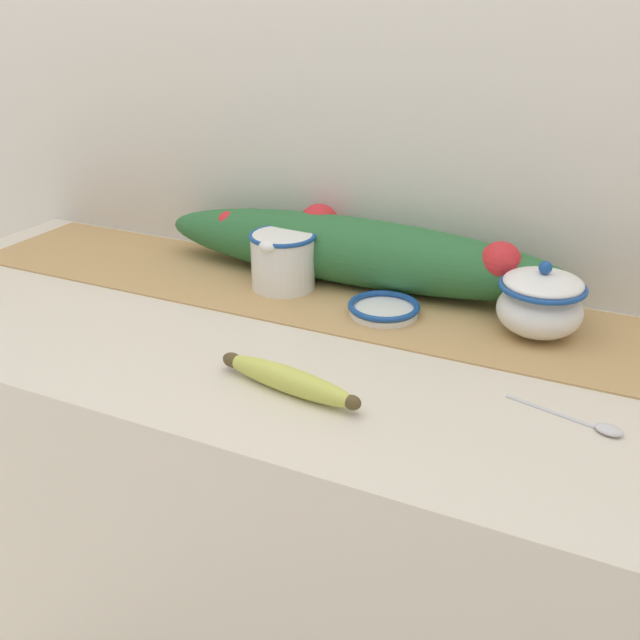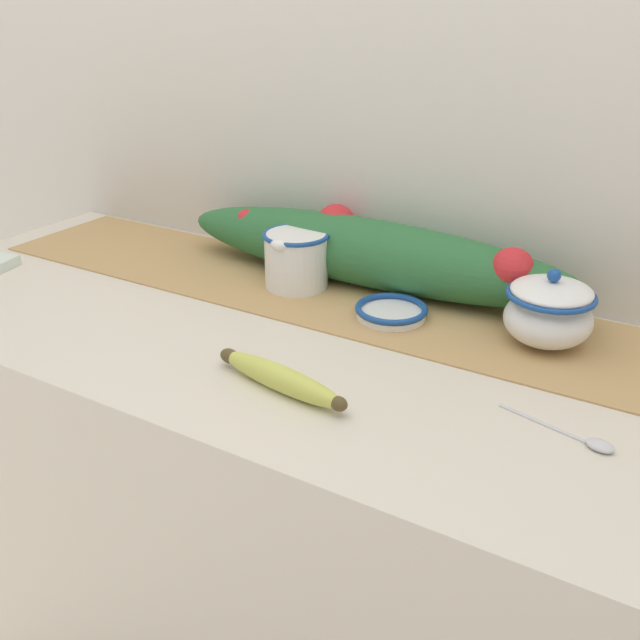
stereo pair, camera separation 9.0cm
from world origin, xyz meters
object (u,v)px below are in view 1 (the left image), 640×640
Objects in this scene: cream_pitcher at (283,259)px; sugar_bowl at (540,303)px; spoon at (599,427)px; small_dish at (384,309)px; banana at (288,380)px.

cream_pitcher is 1.04× the size of sugar_bowl.
small_dish is at bearing 164.79° from spoon.
banana reaches higher than small_dish.
cream_pitcher is 0.36m from banana.
banana is at bearing -154.11° from spoon.
cream_pitcher is 0.61m from spoon.
sugar_bowl reaches higher than small_dish.
sugar_bowl is 0.41m from banana.
small_dish is 0.79× the size of spoon.
sugar_bowl is 0.58× the size of banana.
small_dish is at bearing -9.53° from cream_pitcher.
cream_pitcher is 0.21m from small_dish.
banana reaches higher than spoon.
banana is (-0.27, -0.31, -0.04)m from sugar_bowl.
sugar_bowl is (0.44, -0.00, -0.00)m from cream_pitcher.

